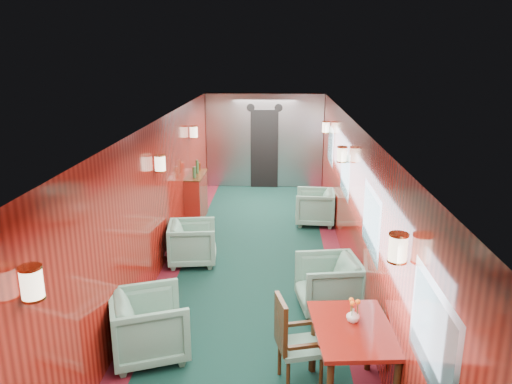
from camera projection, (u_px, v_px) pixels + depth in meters
room at (252, 184)px, 6.95m from camera, size 12.00×12.10×2.40m
bulkhead at (265, 141)px, 12.75m from camera, size 2.98×0.17×2.39m
windows_right at (356, 193)px, 7.17m from camera, size 0.02×8.60×0.80m
wall_sconces at (254, 164)px, 7.45m from camera, size 2.97×7.97×0.25m
dining_table at (353, 339)px, 4.90m from camera, size 0.86×1.15×0.82m
side_chair at (292, 338)px, 5.17m from camera, size 0.54×0.56×1.00m
credenza at (196, 196)px, 10.41m from camera, size 0.34×1.08×1.24m
flower_vase at (353, 315)px, 4.95m from camera, size 0.16×0.16×0.14m
armchair_left_near at (149, 325)px, 5.71m from camera, size 1.08×1.07×0.77m
armchair_left_far at (193, 243)px, 8.25m from camera, size 0.87×0.85×0.71m
armchair_right_near at (328, 284)px, 6.76m from camera, size 0.93×0.91×0.74m
armchair_right_far at (315, 207)px, 10.14m from camera, size 0.84×0.81×0.71m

